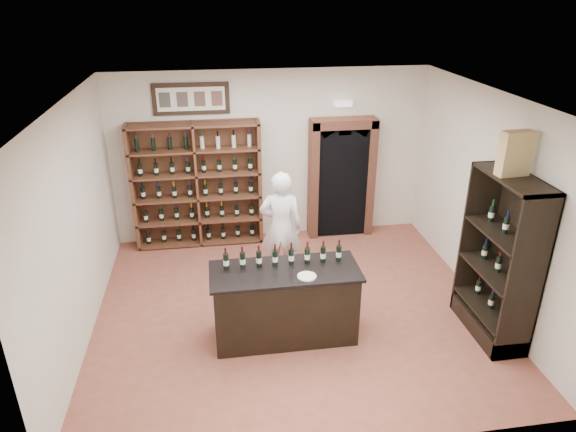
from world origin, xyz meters
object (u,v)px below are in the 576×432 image
object	(u,v)px
tasting_counter	(285,304)
counter_bottle_0	(226,261)
shopkeeper	(281,227)
wine_crate	(515,153)
side_cabinet	(497,282)
wine_shelf	(197,185)

from	to	relation	value
tasting_counter	counter_bottle_0	size ratio (longest dim) A/B	6.27
shopkeeper	wine_crate	size ratio (longest dim) A/B	3.35
counter_bottle_0	shopkeeper	bearing A→B (deg)	56.56
tasting_counter	wine_crate	world-z (taller)	wine_crate
counter_bottle_0	side_cabinet	distance (m)	3.49
tasting_counter	shopkeeper	bearing A→B (deg)	84.05
wine_shelf	counter_bottle_0	distance (m)	2.82
wine_crate	wine_shelf	bearing A→B (deg)	134.54
tasting_counter	shopkeeper	world-z (taller)	shopkeeper
side_cabinet	wine_crate	world-z (taller)	wine_crate
wine_shelf	counter_bottle_0	xyz separation A→B (m)	(0.38, -2.79, 0.01)
wine_crate	shopkeeper	bearing A→B (deg)	140.50
side_cabinet	wine_crate	bearing A→B (deg)	140.46
counter_bottle_0	shopkeeper	distance (m)	1.60
counter_bottle_0	shopkeeper	xyz separation A→B (m)	(0.87, 1.32, -0.22)
wine_shelf	tasting_counter	size ratio (longest dim) A/B	1.17
counter_bottle_0	wine_crate	bearing A→B (deg)	-6.56
tasting_counter	shopkeeper	xyz separation A→B (m)	(0.15, 1.46, 0.40)
wine_shelf	shopkeeper	xyz separation A→B (m)	(1.25, -1.47, -0.21)
tasting_counter	counter_bottle_0	xyz separation A→B (m)	(-0.72, 0.14, 0.61)
wine_crate	side_cabinet	bearing A→B (deg)	-44.79
wine_shelf	side_cabinet	bearing A→B (deg)	-40.21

